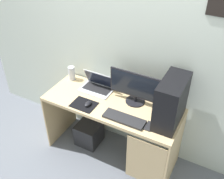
{
  "coord_description": "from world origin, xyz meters",
  "views": [
    {
      "loc": [
        1.03,
        -1.92,
        2.51
      ],
      "look_at": [
        0.0,
        0.0,
        0.94
      ],
      "focal_mm": 42.62,
      "sensor_mm": 36.0,
      "label": 1
    }
  ],
  "objects": [
    {
      "name": "mouse_left",
      "position": [
        -0.2,
        -0.15,
        0.78
      ],
      "size": [
        0.06,
        0.1,
        0.03
      ],
      "primitive_type": "ellipsoid",
      "color": "black",
      "rests_on": "mousepad"
    },
    {
      "name": "mousepad",
      "position": [
        -0.25,
        -0.16,
        0.76
      ],
      "size": [
        0.26,
        0.2,
        0.0
      ],
      "primitive_type": "cube",
      "color": "black",
      "rests_on": "desk"
    },
    {
      "name": "desk",
      "position": [
        0.02,
        -0.01,
        0.6
      ],
      "size": [
        1.47,
        0.57,
        0.76
      ],
      "color": "tan",
      "rests_on": "ground_plane"
    },
    {
      "name": "ground_plane",
      "position": [
        0.0,
        0.0,
        0.0
      ],
      "size": [
        8.0,
        8.0,
        0.0
      ],
      "primitive_type": "plane",
      "color": "slate"
    },
    {
      "name": "wall_back",
      "position": [
        0.0,
        0.32,
        1.3
      ],
      "size": [
        4.0,
        0.05,
        2.6
      ],
      "color": "beige",
      "rests_on": "ground_plane"
    },
    {
      "name": "monitor",
      "position": [
        0.2,
        0.13,
        0.94
      ],
      "size": [
        0.57,
        0.2,
        0.36
      ],
      "color": "black",
      "rests_on": "desk"
    },
    {
      "name": "cell_phone",
      "position": [
        0.47,
        -0.14,
        0.76
      ],
      "size": [
        0.07,
        0.13,
        0.01
      ],
      "primitive_type": "cube",
      "color": "#232326",
      "rests_on": "desk"
    },
    {
      "name": "pc_tower",
      "position": [
        0.61,
        0.02,
        0.99
      ],
      "size": [
        0.21,
        0.44,
        0.47
      ],
      "primitive_type": "cube",
      "color": "black",
      "rests_on": "desk"
    },
    {
      "name": "subwoofer",
      "position": [
        -0.33,
        0.02,
        0.14
      ],
      "size": [
        0.28,
        0.28,
        0.28
      ],
      "primitive_type": "cube",
      "color": "#232326",
      "rests_on": "ground_plane"
    },
    {
      "name": "speaker",
      "position": [
        -0.64,
        0.18,
        0.84
      ],
      "size": [
        0.08,
        0.08,
        0.17
      ],
      "primitive_type": "cylinder",
      "color": "#B7BCC6",
      "rests_on": "desk"
    },
    {
      "name": "keyboard",
      "position": [
        0.22,
        -0.17,
        0.77
      ],
      "size": [
        0.42,
        0.14,
        0.02
      ],
      "primitive_type": "cube",
      "color": "#232326",
      "rests_on": "desk"
    },
    {
      "name": "laptop",
      "position": [
        -0.27,
        0.15,
        0.8
      ],
      "size": [
        0.36,
        0.23,
        0.21
      ],
      "color": "#B7BCC6",
      "rests_on": "desk"
    }
  ]
}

